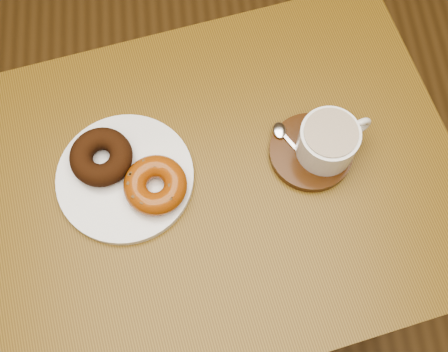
{
  "coord_description": "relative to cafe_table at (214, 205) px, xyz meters",
  "views": [
    {
      "loc": [
        0.22,
        -0.1,
        1.7
      ],
      "look_at": [
        0.25,
        0.24,
        0.82
      ],
      "focal_mm": 45.0,
      "sensor_mm": 36.0,
      "label": 1
    }
  ],
  "objects": [
    {
      "name": "donut_plate",
      "position": [
        -0.15,
        0.02,
        0.13
      ],
      "size": [
        0.27,
        0.27,
        0.01
      ],
      "primitive_type": "cylinder",
      "rotation": [
        0.0,
        0.0,
        -0.17
      ],
      "color": "white",
      "rests_on": "cafe_table"
    },
    {
      "name": "donut_caramel",
      "position": [
        -0.09,
        -0.01,
        0.16
      ],
      "size": [
        0.11,
        0.11,
        0.04
      ],
      "rotation": [
        0.0,
        0.0,
        -0.04
      ],
      "color": "#994810",
      "rests_on": "donut_plate"
    },
    {
      "name": "saucer",
      "position": [
        0.18,
        0.03,
        0.14
      ],
      "size": [
        0.15,
        0.15,
        0.02
      ],
      "primitive_type": "cylinder",
      "rotation": [
        0.0,
        0.0,
        0.06
      ],
      "color": "#381B07",
      "rests_on": "cafe_table"
    },
    {
      "name": "donut_cinnamon",
      "position": [
        -0.18,
        0.05,
        0.16
      ],
      "size": [
        0.11,
        0.11,
        0.04
      ],
      "primitive_type": "torus",
      "rotation": [
        0.0,
        0.0,
        0.07
      ],
      "color": "black",
      "rests_on": "donut_plate"
    },
    {
      "name": "teaspoon",
      "position": [
        0.13,
        0.07,
        0.15
      ],
      "size": [
        0.06,
        0.09,
        0.01
      ],
      "rotation": [
        0.0,
        0.0,
        0.56
      ],
      "color": "silver",
      "rests_on": "saucer"
    },
    {
      "name": "coffee_cup",
      "position": [
        0.2,
        0.03,
        0.18
      ],
      "size": [
        0.13,
        0.1,
        0.07
      ],
      "rotation": [
        0.0,
        0.0,
        0.35
      ],
      "color": "white",
      "rests_on": "saucer"
    },
    {
      "name": "cafe_table",
      "position": [
        0.0,
        0.0,
        0.0
      ],
      "size": [
        0.96,
        0.79,
        0.8
      ],
      "rotation": [
        0.0,
        0.0,
        0.19
      ],
      "color": "brown",
      "rests_on": "ground"
    }
  ]
}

